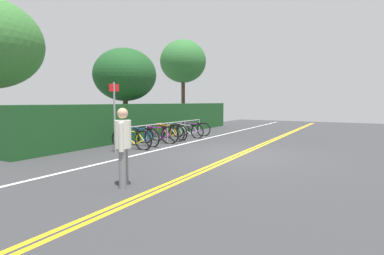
{
  "coord_description": "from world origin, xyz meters",
  "views": [
    {
      "loc": [
        -8.94,
        -3.35,
        1.68
      ],
      "look_at": [
        1.18,
        2.36,
        0.69
      ],
      "focal_mm": 28.17,
      "sensor_mm": 36.0,
      "label": 1
    }
  ],
  "objects_px": {
    "bicycle_0": "(131,139)",
    "tree_mid": "(125,75)",
    "bicycle_5": "(187,131)",
    "tree_far_right": "(183,62)",
    "bicycle_1": "(142,137)",
    "bicycle_6": "(193,129)",
    "bicycle_4": "(174,132)",
    "pedestrian": "(123,142)",
    "sign_post_near": "(115,111)",
    "bicycle_2": "(157,135)",
    "bike_rack": "(167,127)",
    "bicycle_3": "(167,133)"
  },
  "relations": [
    {
      "from": "bicycle_0",
      "to": "tree_mid",
      "type": "relative_size",
      "value": 0.42
    },
    {
      "from": "bicycle_5",
      "to": "tree_far_right",
      "type": "bearing_deg",
      "value": 32.8
    },
    {
      "from": "bicycle_1",
      "to": "bicycle_6",
      "type": "relative_size",
      "value": 1.05
    },
    {
      "from": "bicycle_4",
      "to": "tree_mid",
      "type": "distance_m",
      "value": 3.59
    },
    {
      "from": "bicycle_0",
      "to": "pedestrian",
      "type": "height_order",
      "value": "pedestrian"
    },
    {
      "from": "bicycle_4",
      "to": "tree_far_right",
      "type": "xyz_separation_m",
      "value": [
        6.45,
        3.43,
        4.07
      ]
    },
    {
      "from": "tree_mid",
      "to": "pedestrian",
      "type": "bearing_deg",
      "value": -138.47
    },
    {
      "from": "bicycle_0",
      "to": "sign_post_near",
      "type": "height_order",
      "value": "sign_post_near"
    },
    {
      "from": "bicycle_6",
      "to": "bicycle_0",
      "type": "bearing_deg",
      "value": -178.32
    },
    {
      "from": "tree_far_right",
      "to": "sign_post_near",
      "type": "bearing_deg",
      "value": -160.33
    },
    {
      "from": "bicycle_6",
      "to": "pedestrian",
      "type": "xyz_separation_m",
      "value": [
        -8.51,
        -3.19,
        0.56
      ]
    },
    {
      "from": "bicycle_0",
      "to": "tree_mid",
      "type": "bearing_deg",
      "value": 44.7
    },
    {
      "from": "bicycle_5",
      "to": "pedestrian",
      "type": "xyz_separation_m",
      "value": [
        -7.71,
        -3.05,
        0.56
      ]
    },
    {
      "from": "bicycle_4",
      "to": "sign_post_near",
      "type": "distance_m",
      "value": 4.23
    },
    {
      "from": "bicycle_0",
      "to": "bicycle_4",
      "type": "relative_size",
      "value": 1.03
    },
    {
      "from": "bicycle_2",
      "to": "bicycle_4",
      "type": "relative_size",
      "value": 1.01
    },
    {
      "from": "bike_rack",
      "to": "bicycle_2",
      "type": "xyz_separation_m",
      "value": [
        -0.74,
        0.0,
        -0.24
      ]
    },
    {
      "from": "bicycle_6",
      "to": "bicycle_3",
      "type": "bearing_deg",
      "value": -179.84
    },
    {
      "from": "tree_far_right",
      "to": "bicycle_2",
      "type": "bearing_deg",
      "value": -155.84
    },
    {
      "from": "bicycle_4",
      "to": "bicycle_6",
      "type": "height_order",
      "value": "bicycle_4"
    },
    {
      "from": "bicycle_2",
      "to": "bicycle_4",
      "type": "height_order",
      "value": "bicycle_2"
    },
    {
      "from": "bicycle_3",
      "to": "sign_post_near",
      "type": "height_order",
      "value": "sign_post_near"
    },
    {
      "from": "bike_rack",
      "to": "bicycle_6",
      "type": "distance_m",
      "value": 2.39
    },
    {
      "from": "bicycle_3",
      "to": "tree_mid",
      "type": "xyz_separation_m",
      "value": [
        0.24,
        2.51,
        2.57
      ]
    },
    {
      "from": "bicycle_6",
      "to": "sign_post_near",
      "type": "xyz_separation_m",
      "value": [
        -5.7,
        -0.27,
        1.06
      ]
    },
    {
      "from": "bicycle_1",
      "to": "bicycle_5",
      "type": "bearing_deg",
      "value": -2.56
    },
    {
      "from": "bicycle_0",
      "to": "bicycle_6",
      "type": "relative_size",
      "value": 1.05
    },
    {
      "from": "bicycle_3",
      "to": "bicycle_6",
      "type": "height_order",
      "value": "bicycle_3"
    },
    {
      "from": "bicycle_3",
      "to": "bicycle_2",
      "type": "bearing_deg",
      "value": -175.65
    },
    {
      "from": "bicycle_0",
      "to": "bicycle_3",
      "type": "relative_size",
      "value": 1.03
    },
    {
      "from": "sign_post_near",
      "to": "tree_mid",
      "type": "distance_m",
      "value": 4.81
    },
    {
      "from": "bike_rack",
      "to": "pedestrian",
      "type": "bearing_deg",
      "value": -153.09
    },
    {
      "from": "pedestrian",
      "to": "bike_rack",
      "type": "bearing_deg",
      "value": 26.91
    },
    {
      "from": "bicycle_1",
      "to": "pedestrian",
      "type": "bearing_deg",
      "value": -144.89
    },
    {
      "from": "tree_mid",
      "to": "tree_far_right",
      "type": "height_order",
      "value": "tree_far_right"
    },
    {
      "from": "bicycle_1",
      "to": "pedestrian",
      "type": "xyz_separation_m",
      "value": [
        -4.53,
        -3.19,
        0.53
      ]
    },
    {
      "from": "bicycle_0",
      "to": "bicycle_2",
      "type": "height_order",
      "value": "bicycle_2"
    },
    {
      "from": "bicycle_6",
      "to": "sign_post_near",
      "type": "bearing_deg",
      "value": -177.29
    },
    {
      "from": "bicycle_0",
      "to": "bicycle_3",
      "type": "bearing_deg",
      "value": 3.13
    },
    {
      "from": "bicycle_1",
      "to": "bicycle_4",
      "type": "height_order",
      "value": "bicycle_1"
    },
    {
      "from": "bike_rack",
      "to": "bicycle_3",
      "type": "xyz_separation_m",
      "value": [
        0.04,
        0.06,
        -0.23
      ]
    },
    {
      "from": "bicycle_4",
      "to": "bike_rack",
      "type": "bearing_deg",
      "value": -169.63
    },
    {
      "from": "bicycle_3",
      "to": "tree_mid",
      "type": "relative_size",
      "value": 0.41
    },
    {
      "from": "bicycle_1",
      "to": "bicycle_2",
      "type": "relative_size",
      "value": 1.02
    },
    {
      "from": "sign_post_near",
      "to": "bicycle_5",
      "type": "bearing_deg",
      "value": 1.52
    },
    {
      "from": "bicycle_3",
      "to": "pedestrian",
      "type": "xyz_separation_m",
      "value": [
        -6.19,
        -3.18,
        0.52
      ]
    },
    {
      "from": "bicycle_0",
      "to": "bicycle_5",
      "type": "height_order",
      "value": "bicycle_0"
    },
    {
      "from": "sign_post_near",
      "to": "tree_mid",
      "type": "relative_size",
      "value": 0.55
    },
    {
      "from": "tree_mid",
      "to": "bicycle_1",
      "type": "bearing_deg",
      "value": -127.1
    },
    {
      "from": "bicycle_5",
      "to": "pedestrian",
      "type": "height_order",
      "value": "pedestrian"
    }
  ]
}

